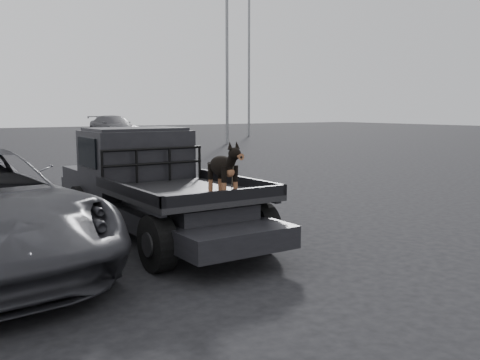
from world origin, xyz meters
TOP-DOWN VIEW (x-y plane):
  - ground at (0.00, 0.00)m, footprint 120.00×120.00m
  - flatbed_ute at (-0.59, 2.14)m, footprint 2.00×5.40m
  - ute_cab at (-0.59, 3.09)m, footprint 1.72×1.30m
  - headache_rack at (-0.59, 2.34)m, footprint 1.80×0.08m
  - dog at (-0.45, 0.36)m, footprint 0.32×0.60m
  - distant_car_b at (10.40, 33.84)m, footprint 2.63×5.78m
  - floodlight_mid at (13.41, 22.22)m, footprint 1.08×0.28m
  - floodlight_far at (19.72, 29.03)m, footprint 1.08×0.28m

SIDE VIEW (x-z plane):
  - ground at x=0.00m, z-range 0.00..0.00m
  - flatbed_ute at x=-0.59m, z-range 0.00..0.92m
  - distant_car_b at x=10.40m, z-range 0.00..1.64m
  - headache_rack at x=-0.59m, z-range 0.92..1.47m
  - dog at x=-0.45m, z-range 0.92..1.66m
  - ute_cab at x=-0.59m, z-range 0.92..1.80m
  - floodlight_mid at x=13.41m, z-range 0.59..13.49m
  - floodlight_far at x=19.72m, z-range 0.61..16.97m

